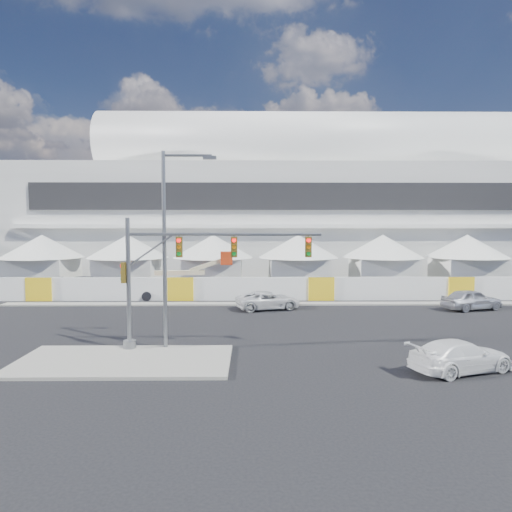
{
  "coord_description": "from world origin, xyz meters",
  "views": [
    {
      "loc": [
        -0.01,
        -24.15,
        6.52
      ],
      "look_at": [
        0.37,
        10.0,
        4.13
      ],
      "focal_mm": 32.0,
      "sensor_mm": 36.0,
      "label": 1
    }
  ],
  "objects_px": {
    "traffic_mast": "(173,274)",
    "sedan_silver": "(472,299)",
    "pickup_near": "(461,356)",
    "pickup_curb": "(268,300)",
    "lot_car_c": "(89,285)",
    "boom_lift": "(173,286)",
    "lot_car_a": "(418,286)",
    "streetlight_median": "(169,236)",
    "lot_car_b": "(504,286)"
  },
  "relations": [
    {
      "from": "pickup_near",
      "to": "sedan_silver",
      "type": "bearing_deg",
      "value": -47.0
    },
    {
      "from": "sedan_silver",
      "to": "lot_car_c",
      "type": "relative_size",
      "value": 0.85
    },
    {
      "from": "lot_car_b",
      "to": "lot_car_c",
      "type": "height_order",
      "value": "lot_car_c"
    },
    {
      "from": "lot_car_a",
      "to": "lot_car_b",
      "type": "relative_size",
      "value": 1.09
    },
    {
      "from": "lot_car_b",
      "to": "lot_car_c",
      "type": "bearing_deg",
      "value": 85.78
    },
    {
      "from": "sedan_silver",
      "to": "boom_lift",
      "type": "relative_size",
      "value": 0.57
    },
    {
      "from": "sedan_silver",
      "to": "streetlight_median",
      "type": "xyz_separation_m",
      "value": [
        -20.99,
        -10.85,
        5.14
      ]
    },
    {
      "from": "traffic_mast",
      "to": "sedan_silver",
      "type": "bearing_deg",
      "value": 27.99
    },
    {
      "from": "pickup_near",
      "to": "lot_car_c",
      "type": "xyz_separation_m",
      "value": [
        -24.6,
        23.3,
        0.1
      ]
    },
    {
      "from": "sedan_silver",
      "to": "traffic_mast",
      "type": "xyz_separation_m",
      "value": [
        -20.78,
        -11.05,
        3.17
      ]
    },
    {
      "from": "lot_car_c",
      "to": "streetlight_median",
      "type": "relative_size",
      "value": 0.54
    },
    {
      "from": "pickup_curb",
      "to": "lot_car_b",
      "type": "bearing_deg",
      "value": -86.63
    },
    {
      "from": "traffic_mast",
      "to": "pickup_near",
      "type": "bearing_deg",
      "value": -14.64
    },
    {
      "from": "lot_car_c",
      "to": "boom_lift",
      "type": "bearing_deg",
      "value": -126.02
    },
    {
      "from": "streetlight_median",
      "to": "boom_lift",
      "type": "bearing_deg",
      "value": 99.27
    },
    {
      "from": "pickup_near",
      "to": "boom_lift",
      "type": "bearing_deg",
      "value": 19.38
    },
    {
      "from": "boom_lift",
      "to": "sedan_silver",
      "type": "bearing_deg",
      "value": -18.08
    },
    {
      "from": "streetlight_median",
      "to": "pickup_curb",
      "type": "bearing_deg",
      "value": 64.02
    },
    {
      "from": "pickup_curb",
      "to": "lot_car_a",
      "type": "relative_size",
      "value": 1.2
    },
    {
      "from": "pickup_near",
      "to": "streetlight_median",
      "type": "distance_m",
      "value": 14.88
    },
    {
      "from": "traffic_mast",
      "to": "streetlight_median",
      "type": "height_order",
      "value": "streetlight_median"
    },
    {
      "from": "pickup_curb",
      "to": "pickup_near",
      "type": "distance_m",
      "value": 16.92
    },
    {
      "from": "lot_car_c",
      "to": "lot_car_a",
      "type": "bearing_deg",
      "value": -105.14
    },
    {
      "from": "lot_car_a",
      "to": "boom_lift",
      "type": "height_order",
      "value": "boom_lift"
    },
    {
      "from": "sedan_silver",
      "to": "lot_car_a",
      "type": "height_order",
      "value": "sedan_silver"
    },
    {
      "from": "lot_car_a",
      "to": "traffic_mast",
      "type": "height_order",
      "value": "traffic_mast"
    },
    {
      "from": "lot_car_b",
      "to": "traffic_mast",
      "type": "xyz_separation_m",
      "value": [
        -28.02,
        -19.57,
        3.32
      ]
    },
    {
      "from": "pickup_curb",
      "to": "pickup_near",
      "type": "height_order",
      "value": "pickup_near"
    },
    {
      "from": "lot_car_c",
      "to": "boom_lift",
      "type": "xyz_separation_m",
      "value": [
        8.49,
        -3.34,
        0.31
      ]
    },
    {
      "from": "lot_car_c",
      "to": "sedan_silver",
      "type": "bearing_deg",
      "value": -119.85
    },
    {
      "from": "lot_car_a",
      "to": "traffic_mast",
      "type": "relative_size",
      "value": 0.4
    },
    {
      "from": "sedan_silver",
      "to": "lot_car_b",
      "type": "relative_size",
      "value": 1.23
    },
    {
      "from": "pickup_near",
      "to": "streetlight_median",
      "type": "relative_size",
      "value": 0.48
    },
    {
      "from": "lot_car_c",
      "to": "streetlight_median",
      "type": "height_order",
      "value": "streetlight_median"
    },
    {
      "from": "traffic_mast",
      "to": "streetlight_median",
      "type": "bearing_deg",
      "value": 135.8
    },
    {
      "from": "sedan_silver",
      "to": "pickup_near",
      "type": "height_order",
      "value": "sedan_silver"
    },
    {
      "from": "sedan_silver",
      "to": "pickup_curb",
      "type": "bearing_deg",
      "value": 72.35
    },
    {
      "from": "pickup_curb",
      "to": "traffic_mast",
      "type": "xyz_separation_m",
      "value": [
        -5.29,
        -11.47,
        3.27
      ]
    },
    {
      "from": "boom_lift",
      "to": "lot_car_c",
      "type": "bearing_deg",
      "value": 153.44
    },
    {
      "from": "pickup_near",
      "to": "lot_car_a",
      "type": "height_order",
      "value": "pickup_near"
    },
    {
      "from": "lot_car_b",
      "to": "streetlight_median",
      "type": "bearing_deg",
      "value": 120.63
    },
    {
      "from": "pickup_curb",
      "to": "streetlight_median",
      "type": "xyz_separation_m",
      "value": [
        -5.49,
        -11.27,
        5.24
      ]
    },
    {
      "from": "pickup_curb",
      "to": "lot_car_b",
      "type": "relative_size",
      "value": 1.31
    },
    {
      "from": "lot_car_b",
      "to": "boom_lift",
      "type": "height_order",
      "value": "boom_lift"
    },
    {
      "from": "pickup_curb",
      "to": "lot_car_c",
      "type": "height_order",
      "value": "lot_car_c"
    },
    {
      "from": "pickup_near",
      "to": "lot_car_a",
      "type": "xyz_separation_m",
      "value": [
        6.52,
        22.98,
        -0.02
      ]
    },
    {
      "from": "pickup_curb",
      "to": "pickup_near",
      "type": "bearing_deg",
      "value": -168.19
    },
    {
      "from": "streetlight_median",
      "to": "boom_lift",
      "type": "xyz_separation_m",
      "value": [
        -2.66,
        16.3,
        -4.82
      ]
    },
    {
      "from": "lot_car_c",
      "to": "boom_lift",
      "type": "height_order",
      "value": "boom_lift"
    },
    {
      "from": "sedan_silver",
      "to": "streetlight_median",
      "type": "height_order",
      "value": "streetlight_median"
    }
  ]
}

